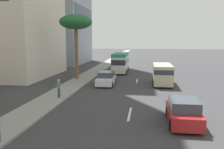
{
  "coord_description": "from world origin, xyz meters",
  "views": [
    {
      "loc": [
        -2.08,
        -1.06,
        5.29
      ],
      "look_at": [
        19.72,
        1.97,
        2.08
      ],
      "focal_mm": 39.05,
      "sensor_mm": 36.0,
      "label": 1
    }
  ],
  "objects_px": {
    "car_third": "(106,79)",
    "palm_tree": "(76,23)",
    "minibus_lead": "(120,62)",
    "van_second": "(162,73)",
    "car_fourth": "(183,112)",
    "pedestrian_mid_block": "(59,87)"
  },
  "relations": [
    {
      "from": "minibus_lead",
      "to": "car_fourth",
      "type": "xyz_separation_m",
      "value": [
        -23.03,
        -6.36,
        -0.92
      ]
    },
    {
      "from": "car_fourth",
      "to": "pedestrian_mid_block",
      "type": "bearing_deg",
      "value": 62.88
    },
    {
      "from": "minibus_lead",
      "to": "car_third",
      "type": "relative_size",
      "value": 1.56
    },
    {
      "from": "minibus_lead",
      "to": "pedestrian_mid_block",
      "type": "height_order",
      "value": "minibus_lead"
    },
    {
      "from": "car_third",
      "to": "car_fourth",
      "type": "distance_m",
      "value": 14.07
    },
    {
      "from": "car_third",
      "to": "pedestrian_mid_block",
      "type": "bearing_deg",
      "value": -23.41
    },
    {
      "from": "car_fourth",
      "to": "palm_tree",
      "type": "xyz_separation_m",
      "value": [
        15.19,
        11.23,
        6.5
      ]
    },
    {
      "from": "car_third",
      "to": "car_fourth",
      "type": "height_order",
      "value": "car_fourth"
    },
    {
      "from": "van_second",
      "to": "car_fourth",
      "type": "distance_m",
      "value": 13.38
    },
    {
      "from": "minibus_lead",
      "to": "pedestrian_mid_block",
      "type": "xyz_separation_m",
      "value": [
        -17.92,
        3.62,
        -0.62
      ]
    },
    {
      "from": "van_second",
      "to": "car_fourth",
      "type": "xyz_separation_m",
      "value": [
        -13.36,
        -0.45,
        -0.6
      ]
    },
    {
      "from": "car_third",
      "to": "palm_tree",
      "type": "distance_m",
      "value": 8.37
    },
    {
      "from": "car_third",
      "to": "pedestrian_mid_block",
      "type": "xyz_separation_m",
      "value": [
        -7.17,
        3.1,
        0.34
      ]
    },
    {
      "from": "car_fourth",
      "to": "palm_tree",
      "type": "relative_size",
      "value": 0.51
    },
    {
      "from": "minibus_lead",
      "to": "van_second",
      "type": "relative_size",
      "value": 1.29
    },
    {
      "from": "pedestrian_mid_block",
      "to": "palm_tree",
      "type": "bearing_deg",
      "value": -27.63
    },
    {
      "from": "minibus_lead",
      "to": "car_third",
      "type": "height_order",
      "value": "minibus_lead"
    },
    {
      "from": "car_fourth",
      "to": "minibus_lead",
      "type": "bearing_deg",
      "value": 15.43
    },
    {
      "from": "pedestrian_mid_block",
      "to": "palm_tree",
      "type": "height_order",
      "value": "palm_tree"
    },
    {
      "from": "car_fourth",
      "to": "van_second",
      "type": "bearing_deg",
      "value": 1.92
    },
    {
      "from": "palm_tree",
      "to": "van_second",
      "type": "bearing_deg",
      "value": -99.64
    },
    {
      "from": "car_fourth",
      "to": "palm_tree",
      "type": "bearing_deg",
      "value": 36.47
    }
  ]
}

